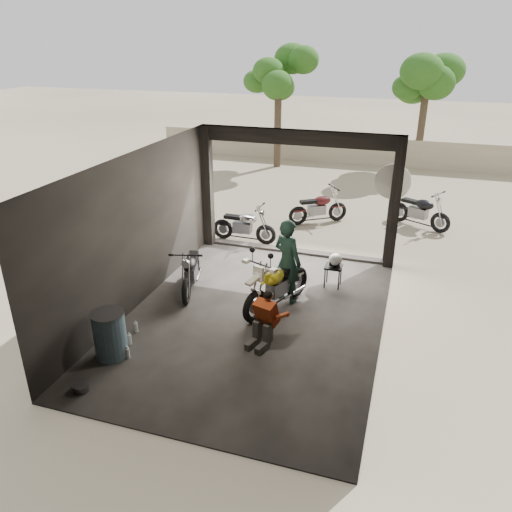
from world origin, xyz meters
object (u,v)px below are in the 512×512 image
Objects in this scene: rider at (288,261)px; outside_bike_c at (420,209)px; mechanic at (263,321)px; helmet at (335,260)px; stool at (333,269)px; left_bike at (191,268)px; sign_post at (391,198)px; oil_drum at (110,336)px; main_bike at (277,282)px; outside_bike_b at (318,205)px; outside_bike_a at (244,223)px.

outside_bike_c is at bearing -88.95° from rider.
mechanic reaches higher than helmet.
helmet is at bearing 48.83° from stool.
rider is 1.35m from stool.
sign_post reaches higher than left_bike.
stool is (-1.78, -4.65, -0.12)m from outside_bike_c.
left_bike is 3.04× the size of stool.
oil_drum is at bearing -110.89° from left_bike.
rider is at bearing 107.68° from mechanic.
main_bike reaches higher than outside_bike_b.
main_bike is 2.10× the size of oil_drum.
outside_bike_b is 4.21m from helmet.
main_bike is 2.05m from left_bike.
main_bike reaches higher than stool.
outside_bike_c is at bearing 35.26° from left_bike.
outside_bike_a is 3.05× the size of stool.
sign_post reaches higher than helmet.
outside_bike_c is at bearing 58.41° from sign_post.
rider is 1.80× the size of mechanic.
helmet is 0.12× the size of sign_post.
stool is at bearing -105.23° from rider.
stool is (1.15, -4.08, -0.10)m from outside_bike_b.
rider reaches higher than stool.
outside_bike_b is at bearing 55.37° from left_bike.
main_bike is at bearing 47.71° from oil_drum.
sign_post reaches higher than mechanic.
outside_bike_a is 3.42m from stool.
outside_bike_c is (4.57, 2.68, 0.03)m from outside_bike_a.
mechanic is 3.26× the size of helmet.
outside_bike_b is 4.24m from stool.
oil_drum is at bearing 130.62° from outside_bike_b.
outside_bike_b is at bearing 105.80° from stool.
main_bike reaches higher than helmet.
outside_bike_b is at bearing 110.25° from mechanic.
outside_bike_c is at bearing -113.42° from outside_bike_b.
oil_drum is (-3.26, -3.88, -0.01)m from stool.
outside_bike_b reaches higher than helmet.
helmet is (0.97, 1.37, 0.05)m from main_bike.
outside_bike_b is 3.45m from sign_post.
outside_bike_a is at bearing 144.85° from stool.
stool is 0.59× the size of oil_drum.
mechanic is at bearing -106.81° from stool.
sign_post is at bearing 58.54° from stool.
mechanic is 1.97× the size of stool.
rider is 3.28m from sign_post.
main_bike is 5.88× the size of helmet.
rider is at bearing -144.02° from outside_bike_a.
stool is (0.83, 0.95, -0.48)m from rider.
oil_drum is at bearing -109.75° from main_bike.
helmet is at bearing -172.01° from outside_bike_c.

